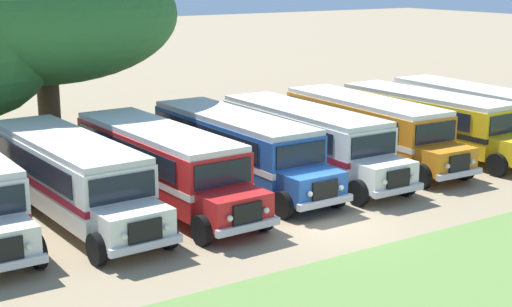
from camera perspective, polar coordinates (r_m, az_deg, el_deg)
name	(u,v)px	position (r m, az deg, el deg)	size (l,w,h in m)	color
ground_plane	(326,224)	(26.42, 5.34, -5.32)	(220.00, 220.00, 0.00)	#937F60
foreground_grass_strip	(496,299)	(21.56, 17.68, -10.44)	(80.00, 9.52, 0.01)	olive
parked_bus_slot_2	(69,173)	(27.54, -13.90, -1.44)	(3.10, 10.89, 2.82)	silver
parked_bus_slot_3	(161,161)	(28.59, -7.18, -0.59)	(3.05, 10.89, 2.82)	red
parked_bus_slot_4	(237,145)	(30.99, -1.45, 0.64)	(2.85, 10.86, 2.82)	#23519E
parked_bus_slot_5	(306,137)	(32.56, 3.82, 1.25)	(2.72, 10.84, 2.82)	silver
parked_bus_slot_6	(368,126)	(35.20, 8.45, 2.08)	(2.96, 10.88, 2.82)	orange
parked_bus_slot_7	(430,119)	(37.39, 12.98, 2.56)	(3.09, 10.89, 2.82)	yellow
parked_bus_slot_8	(474,111)	(39.96, 16.16, 3.07)	(3.11, 10.90, 2.82)	#9E9993
broad_shade_tree	(29,14)	(37.14, -16.77, 10.02)	(13.67, 13.64, 10.92)	brown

